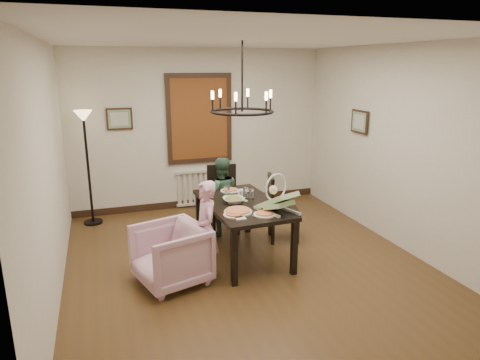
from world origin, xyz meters
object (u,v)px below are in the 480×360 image
drinking_glass (251,194)px  dining_table (242,209)px  baby_bouncer (277,199)px  chair_right (284,208)px  chair_far (224,199)px  armchair (171,255)px  elderly_woman (206,238)px  floor_lamp (88,170)px  seated_man (221,203)px

drinking_glass → dining_table: bearing=-154.0°
baby_bouncer → drinking_glass: size_ratio=3.35×
chair_right → baby_bouncer: size_ratio=1.96×
chair_far → armchair: size_ratio=1.31×
chair_right → baby_bouncer: 1.02m
elderly_woman → drinking_glass: elderly_woman is taller
chair_right → floor_lamp: floor_lamp is taller
chair_right → seated_man: 0.96m
drinking_glass → floor_lamp: 2.79m
chair_right → drinking_glass: 0.72m
chair_far → seated_man: (-0.07, -0.07, -0.02)m
armchair → seated_man: size_ratio=0.79×
seated_man → drinking_glass: 0.86m
dining_table → drinking_glass: (0.16, 0.08, 0.16)m
dining_table → floor_lamp: bearing=132.2°
dining_table → armchair: (-1.04, -0.46, -0.31)m
drinking_glass → baby_bouncer: bearing=-76.8°
armchair → elderly_woman: elderly_woman is taller
drinking_glass → elderly_woman: bearing=-145.8°
chair_right → elderly_woman: (-1.36, -0.76, 0.01)m
dining_table → drinking_glass: drinking_glass is taller
chair_far → baby_bouncer: 1.49m
dining_table → armchair: 1.18m
dining_table → chair_far: chair_far is taller
chair_far → chair_right: (0.74, -0.60, -0.02)m
chair_right → baby_bouncer: (-0.46, -0.80, 0.42)m
chair_far → drinking_glass: 0.90m
elderly_woman → floor_lamp: 2.74m
elderly_woman → armchair: bearing=-87.9°
armchair → seated_man: (0.99, 1.30, 0.14)m
baby_bouncer → elderly_woman: bearing=156.4°
dining_table → seated_man: 0.86m
dining_table → chair_right: (0.75, 0.31, -0.17)m
elderly_woman → dining_table: bearing=126.3°
chair_far → armchair: 1.74m
seated_man → drinking_glass: (0.21, -0.76, 0.33)m
dining_table → seated_man: bearing=90.8°
dining_table → armchair: dining_table is taller
baby_bouncer → floor_lamp: size_ratio=0.28×
seated_man → armchair: bearing=59.8°
seated_man → chair_far: bearing=-127.6°
dining_table → chair_right: chair_right is taller
chair_right → seated_man: bearing=72.0°
chair_far → baby_bouncer: bearing=-71.9°
chair_right → drinking_glass: chair_right is taller
dining_table → armchair: size_ratio=2.10×
dining_table → baby_bouncer: (0.29, -0.49, 0.25)m
chair_right → drinking_glass: (-0.59, -0.24, 0.33)m
armchair → drinking_glass: size_ratio=5.20×
seated_man → baby_bouncer: bearing=111.5°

